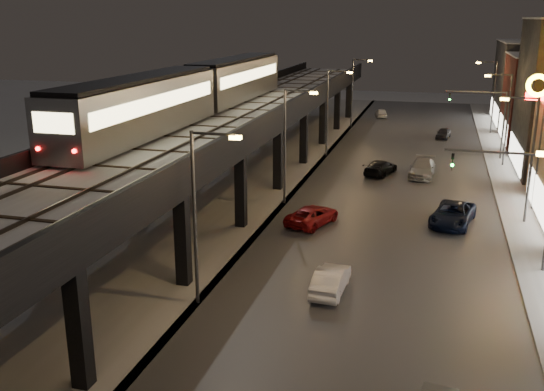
# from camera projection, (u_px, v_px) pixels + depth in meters

# --- Properties ---
(road_surface) EXTENTS (17.00, 120.00, 0.06)m
(road_surface) POSITION_uv_depth(u_px,v_px,m) (394.00, 197.00, 49.41)
(road_surface) COLOR #46474D
(road_surface) RESTS_ON ground
(sidewalk_right) EXTENTS (4.00, 120.00, 0.14)m
(sidewalk_right) POSITION_uv_depth(u_px,v_px,m) (525.00, 207.00, 46.84)
(sidewalk_right) COLOR #9FA1A8
(sidewalk_right) RESTS_ON ground
(under_viaduct_pavement) EXTENTS (11.00, 120.00, 0.06)m
(under_viaduct_pavement) POSITION_uv_depth(u_px,v_px,m) (237.00, 186.00, 52.86)
(under_viaduct_pavement) COLOR #9FA1A8
(under_viaduct_pavement) RESTS_ON ground
(elevated_viaduct) EXTENTS (9.00, 100.00, 6.30)m
(elevated_viaduct) POSITION_uv_depth(u_px,v_px,m) (223.00, 129.00, 48.36)
(elevated_viaduct) COLOR black
(elevated_viaduct) RESTS_ON ground
(viaduct_trackbed) EXTENTS (8.40, 100.00, 0.32)m
(viaduct_trackbed) POSITION_uv_depth(u_px,v_px,m) (223.00, 119.00, 48.26)
(viaduct_trackbed) COLOR #B2B7C1
(viaduct_trackbed) RESTS_ON elevated_viaduct
(viaduct_parapet_streetside) EXTENTS (0.30, 100.00, 1.10)m
(viaduct_parapet_streetside) POSITION_uv_depth(u_px,v_px,m) (276.00, 115.00, 47.05)
(viaduct_parapet_streetside) COLOR black
(viaduct_parapet_streetside) RESTS_ON elevated_viaduct
(viaduct_parapet_far) EXTENTS (0.30, 100.00, 1.10)m
(viaduct_parapet_far) POSITION_uv_depth(u_px,v_px,m) (173.00, 111.00, 49.27)
(viaduct_parapet_far) COLOR black
(viaduct_parapet_far) RESTS_ON elevated_viaduct
(streetlight_left_1) EXTENTS (2.57, 0.28, 9.00)m
(streetlight_left_1) POSITION_uv_depth(u_px,v_px,m) (199.00, 207.00, 29.62)
(streetlight_left_1) COLOR #38383A
(streetlight_left_1) RESTS_ON ground
(streetlight_left_2) EXTENTS (2.57, 0.28, 9.00)m
(streetlight_left_2) POSITION_uv_depth(u_px,v_px,m) (288.00, 139.00, 46.26)
(streetlight_left_2) COLOR #38383A
(streetlight_left_2) RESTS_ON ground
(streetlight_right_2) EXTENTS (2.56, 0.28, 9.00)m
(streetlight_right_2) POSITION_uv_depth(u_px,v_px,m) (528.00, 152.00, 41.88)
(streetlight_right_2) COLOR #38383A
(streetlight_right_2) RESTS_ON ground
(streetlight_left_3) EXTENTS (2.57, 0.28, 9.00)m
(streetlight_left_3) POSITION_uv_depth(u_px,v_px,m) (330.00, 107.00, 62.91)
(streetlight_left_3) COLOR #38383A
(streetlight_left_3) RESTS_ON ground
(streetlight_right_3) EXTENTS (2.56, 0.28, 9.00)m
(streetlight_right_3) POSITION_uv_depth(u_px,v_px,m) (505.00, 113.00, 58.52)
(streetlight_right_3) COLOR #38383A
(streetlight_right_3) RESTS_ON ground
(streetlight_left_4) EXTENTS (2.57, 0.28, 9.00)m
(streetlight_left_4) POSITION_uv_depth(u_px,v_px,m) (354.00, 88.00, 79.55)
(streetlight_left_4) COLOR #38383A
(streetlight_left_4) RESTS_ON ground
(streetlight_right_4) EXTENTS (2.56, 0.28, 9.00)m
(streetlight_right_4) POSITION_uv_depth(u_px,v_px,m) (492.00, 92.00, 75.17)
(streetlight_right_4) COLOR #38383A
(streetlight_right_4) RESTS_ON ground
(traffic_light_rig_a) EXTENTS (6.10, 0.34, 7.00)m
(traffic_light_rig_a) POSITION_uv_depth(u_px,v_px,m) (530.00, 196.00, 33.99)
(traffic_light_rig_a) COLOR #38383A
(traffic_light_rig_a) RESTS_ON ground
(traffic_light_rig_b) EXTENTS (6.10, 0.34, 7.00)m
(traffic_light_rig_b) POSITION_uv_depth(u_px,v_px,m) (492.00, 116.00, 61.73)
(traffic_light_rig_b) COLOR #38383A
(traffic_light_rig_b) RESTS_ON ground
(subway_train) EXTENTS (3.21, 38.85, 3.84)m
(subway_train) POSITION_uv_depth(u_px,v_px,m) (197.00, 90.00, 49.03)
(subway_train) COLOR gray
(subway_train) RESTS_ON viaduct_trackbed
(car_near_white) EXTENTS (1.62, 4.28, 1.40)m
(car_near_white) POSITION_uv_depth(u_px,v_px,m) (331.00, 281.00, 32.18)
(car_near_white) COLOR silver
(car_near_white) RESTS_ON ground
(car_mid_silver) EXTENTS (3.62, 5.25, 1.33)m
(car_mid_silver) POSITION_uv_depth(u_px,v_px,m) (312.00, 216.00, 42.76)
(car_mid_silver) COLOR maroon
(car_mid_silver) RESTS_ON ground
(car_mid_dark) EXTENTS (3.15, 5.04, 1.36)m
(car_mid_dark) POSITION_uv_depth(u_px,v_px,m) (380.00, 168.00, 56.35)
(car_mid_dark) COLOR black
(car_mid_dark) RESTS_ON ground
(car_far_white) EXTENTS (2.25, 4.03, 1.30)m
(car_far_white) POSITION_uv_depth(u_px,v_px,m) (381.00, 113.00, 88.82)
(car_far_white) COLOR white
(car_far_white) RESTS_ON ground
(car_onc_dark) EXTENTS (3.57, 5.90, 1.53)m
(car_onc_dark) POSITION_uv_depth(u_px,v_px,m) (453.00, 215.00, 42.70)
(car_onc_dark) COLOR black
(car_onc_dark) RESTS_ON ground
(car_onc_white) EXTENTS (2.51, 5.42, 1.53)m
(car_onc_white) POSITION_uv_depth(u_px,v_px,m) (422.00, 169.00, 55.70)
(car_onc_white) COLOR #939599
(car_onc_white) RESTS_ON ground
(car_onc_red) EXTENTS (1.99, 3.75, 1.22)m
(car_onc_red) POSITION_uv_depth(u_px,v_px,m) (443.00, 134.00, 73.46)
(car_onc_red) COLOR black
(car_onc_red) RESTS_ON ground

